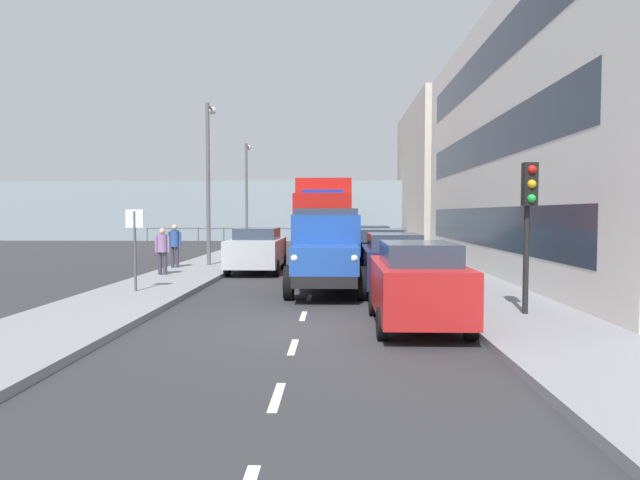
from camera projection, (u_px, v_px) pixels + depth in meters
ground_plane at (319, 269)px, 22.53m from camera, size 80.00×80.00×0.00m
sidewalk_left at (433, 268)px, 22.38m from camera, size 2.79×40.30×0.15m
sidewalk_right at (206, 267)px, 22.67m from camera, size 2.79×40.30×0.15m
road_centreline_markings at (318, 269)px, 22.28m from camera, size 0.12×36.87×0.01m
building_terrace at (592, 145)px, 20.07m from camera, size 8.10×21.54×9.60m
building_far_block at (463, 176)px, 40.75m from camera, size 8.09×15.14×10.20m
sea_horizon at (328, 211)px, 45.52m from camera, size 80.00×0.80×5.00m
seawall_railing at (327, 231)px, 42.00m from camera, size 28.08×0.08×1.20m
truck_vintage_blue at (326, 252)px, 15.71m from camera, size 2.17×5.64×2.43m
lorry_cargo_red at (324, 218)px, 26.07m from camera, size 2.58×8.20×3.87m
car_red_kerbside_near at (417, 283)px, 10.99m from camera, size 1.76×3.86×1.72m
car_navy_kerbside_1 at (393, 262)px, 15.68m from camera, size 1.79×3.81×1.72m
car_black_kerbside_2 at (380, 251)px, 20.39m from camera, size 1.93×4.03×1.72m
car_teal_kerbside_3 at (371, 243)px, 25.63m from camera, size 1.87×4.53×1.72m
car_silver_oppositeside_0 at (257, 249)px, 21.23m from camera, size 1.98×4.24×1.72m
pedestrian_strolling at (162, 247)px, 19.08m from camera, size 0.53×0.34×1.63m
pedestrian_couple_b at (175, 242)px, 21.59m from camera, size 0.53×0.34×1.70m
traffic_light_near at (529, 205)px, 11.47m from camera, size 0.28×0.41×3.20m
lamp_post_promenade at (209, 169)px, 22.75m from camera, size 0.32×1.14×6.70m
lamp_post_far at (247, 186)px, 33.85m from camera, size 0.32×1.14×6.46m
street_sign at (135, 236)px, 15.00m from camera, size 0.50×0.07×2.25m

